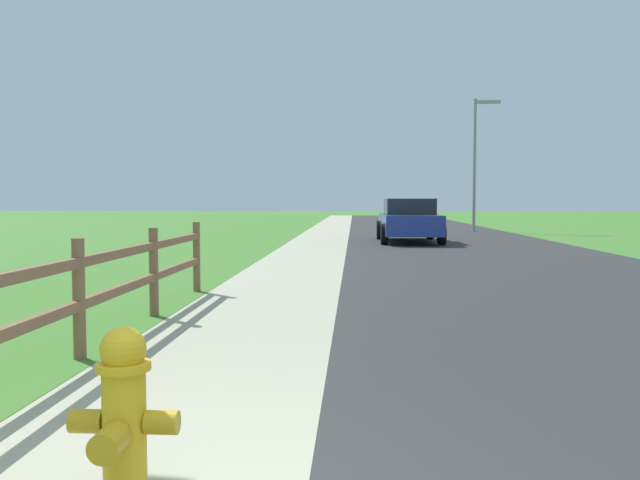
# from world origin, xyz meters

# --- Properties ---
(ground_plane) EXTENTS (120.00, 120.00, 0.00)m
(ground_plane) POSITION_xyz_m (0.00, 25.00, 0.00)
(ground_plane) COLOR #437D2D
(road_asphalt) EXTENTS (7.00, 66.00, 0.01)m
(road_asphalt) POSITION_xyz_m (3.50, 27.00, 0.00)
(road_asphalt) COLOR #2E2E2E
(road_asphalt) RESTS_ON ground
(curb_concrete) EXTENTS (6.00, 66.00, 0.01)m
(curb_concrete) POSITION_xyz_m (-3.00, 27.00, 0.00)
(curb_concrete) COLOR #B0B091
(curb_concrete) RESTS_ON ground
(grass_verge) EXTENTS (5.00, 66.00, 0.00)m
(grass_verge) POSITION_xyz_m (-4.50, 27.00, 0.01)
(grass_verge) COLOR #437D2D
(grass_verge) RESTS_ON ground
(fire_hydrant) EXTENTS (0.51, 0.42, 0.82)m
(fire_hydrant) POSITION_xyz_m (-0.84, 0.93, 0.41)
(fire_hydrant) COLOR yellow
(fire_hydrant) RESTS_ON ground
(rail_fence) EXTENTS (0.11, 8.87, 1.07)m
(rail_fence) POSITION_xyz_m (-2.18, 3.64, 0.62)
(rail_fence) COLOR brown
(rail_fence) RESTS_ON ground
(parked_suv_blue) EXTENTS (2.05, 4.79, 1.46)m
(parked_suv_blue) POSITION_xyz_m (2.05, 20.60, 0.73)
(parked_suv_blue) COLOR navy
(parked_suv_blue) RESTS_ON ground
(street_lamp) EXTENTS (1.17, 0.20, 5.90)m
(street_lamp) POSITION_xyz_m (5.67, 28.29, 3.54)
(street_lamp) COLOR gray
(street_lamp) RESTS_ON ground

